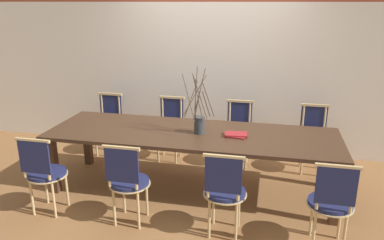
# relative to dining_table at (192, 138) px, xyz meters

# --- Properties ---
(ground_plane) EXTENTS (16.00, 16.00, 0.00)m
(ground_plane) POSITION_rel_dining_table_xyz_m (0.00, 0.00, -0.65)
(ground_plane) COLOR olive
(wall_rear) EXTENTS (12.00, 0.06, 3.20)m
(wall_rear) POSITION_rel_dining_table_xyz_m (0.00, 1.38, 0.95)
(wall_rear) COLOR silver
(wall_rear) RESTS_ON ground_plane
(dining_table) EXTENTS (3.34, 1.05, 0.72)m
(dining_table) POSITION_rel_dining_table_xyz_m (0.00, 0.00, 0.00)
(dining_table) COLOR #422B1C
(dining_table) RESTS_ON ground_plane
(chair_near_leftend) EXTENTS (0.42, 0.42, 0.89)m
(chair_near_leftend) POSITION_rel_dining_table_xyz_m (-1.39, -0.85, -0.17)
(chair_near_leftend) COLOR #1E234C
(chair_near_leftend) RESTS_ON ground_plane
(chair_near_left) EXTENTS (0.42, 0.42, 0.89)m
(chair_near_left) POSITION_rel_dining_table_xyz_m (-0.46, -0.85, -0.17)
(chair_near_left) COLOR #1E234C
(chair_near_left) RESTS_ON ground_plane
(chair_near_center) EXTENTS (0.42, 0.42, 0.89)m
(chair_near_center) POSITION_rel_dining_table_xyz_m (0.50, -0.85, -0.17)
(chair_near_center) COLOR #1E234C
(chair_near_center) RESTS_ON ground_plane
(chair_near_right) EXTENTS (0.42, 0.42, 0.89)m
(chair_near_right) POSITION_rel_dining_table_xyz_m (1.45, -0.85, -0.17)
(chair_near_right) COLOR #1E234C
(chair_near_right) RESTS_ON ground_plane
(chair_far_leftend) EXTENTS (0.42, 0.42, 0.89)m
(chair_far_leftend) POSITION_rel_dining_table_xyz_m (-1.45, 0.85, -0.17)
(chair_far_leftend) COLOR #1E234C
(chair_far_leftend) RESTS_ON ground_plane
(chair_far_left) EXTENTS (0.42, 0.42, 0.89)m
(chair_far_left) POSITION_rel_dining_table_xyz_m (-0.51, 0.85, -0.17)
(chair_far_left) COLOR #1E234C
(chair_far_left) RESTS_ON ground_plane
(chair_far_center) EXTENTS (0.42, 0.42, 0.89)m
(chair_far_center) POSITION_rel_dining_table_xyz_m (0.46, 0.85, -0.17)
(chair_far_center) COLOR #1E234C
(chair_far_center) RESTS_ON ground_plane
(chair_far_right) EXTENTS (0.42, 0.42, 0.89)m
(chair_far_right) POSITION_rel_dining_table_xyz_m (1.44, 0.85, -0.17)
(chair_far_right) COLOR #1E234C
(chair_far_right) RESTS_ON ground_plane
(vase_centerpiece) EXTENTS (0.37, 0.40, 0.76)m
(vase_centerpiece) POSITION_rel_dining_table_xyz_m (0.08, -0.01, 0.20)
(vase_centerpiece) COLOR #33383D
(vase_centerpiece) RESTS_ON dining_table
(book_stack) EXTENTS (0.26, 0.20, 0.03)m
(book_stack) POSITION_rel_dining_table_xyz_m (0.51, -0.02, 0.09)
(book_stack) COLOR maroon
(book_stack) RESTS_ON dining_table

